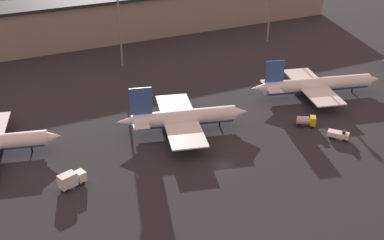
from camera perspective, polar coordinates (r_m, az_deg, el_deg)
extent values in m
plane|color=#26262B|center=(120.16, 3.90, -5.44)|extent=(600.00, 600.00, 0.00)
cube|color=gray|center=(208.45, -10.72, 11.56)|extent=(218.79, 18.03, 17.03)
cone|color=white|center=(129.70, -16.25, -1.92)|extent=(5.60, 4.88, 3.81)
cylinder|color=black|center=(131.86, -18.46, -3.22)|extent=(0.50, 0.50, 1.80)
cylinder|color=white|center=(133.43, -0.83, 0.34)|extent=(28.74, 11.26, 4.33)
cylinder|color=#2D519E|center=(133.78, -0.83, 0.06)|extent=(27.20, 10.27, 3.68)
cone|color=white|center=(136.74, 5.60, 0.93)|extent=(6.05, 5.27, 4.11)
cone|color=white|center=(131.72, -7.61, -0.15)|extent=(7.20, 5.17, 3.68)
cube|color=#2D519E|center=(129.34, -6.09, 2.23)|extent=(5.97, 1.89, 7.77)
cube|color=white|center=(131.73, -6.22, 0.10)|extent=(7.04, 12.24, 0.24)
cube|color=white|center=(133.46, -1.44, 0.08)|extent=(17.14, 33.37, 0.36)
cylinder|color=gray|center=(142.10, -1.71, 1.27)|extent=(5.20, 3.48, 2.38)
cylinder|color=gray|center=(126.60, -0.35, -2.33)|extent=(5.20, 3.48, 2.38)
cylinder|color=black|center=(136.83, 3.29, -0.44)|extent=(0.50, 0.50, 1.95)
cylinder|color=black|center=(136.20, -1.55, -0.54)|extent=(0.50, 0.50, 1.95)
cylinder|color=black|center=(133.21, -1.29, -1.25)|extent=(0.50, 0.50, 1.95)
cylinder|color=white|center=(159.20, 14.67, 4.14)|extent=(35.44, 12.87, 4.22)
cylinder|color=#2D519E|center=(159.49, 14.64, 3.90)|extent=(33.56, 11.82, 3.59)
cone|color=white|center=(168.06, 20.57, 4.52)|extent=(5.90, 5.14, 4.01)
cone|color=white|center=(152.02, 8.10, 3.78)|extent=(7.03, 5.05, 3.59)
cube|color=#2D519E|center=(151.37, 9.78, 5.71)|extent=(5.83, 1.85, 6.96)
cube|color=white|center=(153.06, 9.39, 3.98)|extent=(6.68, 11.17, 0.24)
cube|color=white|center=(158.68, 14.07, 3.93)|extent=(16.19, 30.44, 0.36)
cylinder|color=gray|center=(166.38, 13.23, 4.65)|extent=(5.08, 3.40, 2.32)
cylinder|color=gray|center=(153.11, 15.58, 2.23)|extent=(5.08, 3.40, 2.32)
cylinder|color=black|center=(165.98, 18.44, 3.43)|extent=(0.50, 0.50, 1.90)
cylinder|color=black|center=(161.08, 13.73, 3.35)|extent=(0.50, 0.50, 1.90)
cylinder|color=black|center=(158.32, 14.21, 2.84)|extent=(0.50, 0.50, 1.90)
cube|color=gold|center=(140.37, 14.12, -0.08)|extent=(2.67, 2.96, 2.45)
cylinder|color=#B7B7BC|center=(140.10, 12.98, -0.03)|extent=(4.05, 3.77, 2.30)
cylinder|color=black|center=(141.88, 13.94, -0.43)|extent=(1.10, 1.03, 0.90)
cylinder|color=black|center=(140.20, 13.99, -0.80)|extent=(1.10, 1.03, 0.90)
cylinder|color=black|center=(141.53, 12.56, -0.33)|extent=(1.10, 1.03, 0.90)
cylinder|color=black|center=(139.84, 12.60, -0.70)|extent=(1.10, 1.03, 0.90)
cube|color=white|center=(115.97, -13.07, -6.45)|extent=(2.60, 2.97, 2.35)
cube|color=silver|center=(114.44, -14.54, -6.93)|extent=(4.53, 3.61, 3.13)
cylinder|color=black|center=(117.39, -13.31, -6.87)|extent=(1.05, 0.88, 0.90)
cylinder|color=black|center=(116.02, -12.82, -7.27)|extent=(1.05, 0.88, 0.90)
cylinder|color=black|center=(115.87, -15.02, -7.62)|extent=(1.05, 0.88, 0.90)
cylinder|color=black|center=(114.49, -14.54, -8.04)|extent=(1.05, 0.88, 0.90)
cube|color=white|center=(136.41, 16.93, -1.63)|extent=(5.43, 5.82, 1.33)
cube|color=black|center=(135.81, 17.57, -1.36)|extent=(1.72, 1.61, 0.80)
cylinder|color=black|center=(137.51, 17.67, -1.94)|extent=(1.03, 1.07, 0.90)
cylinder|color=black|center=(135.95, 17.56, -2.29)|extent=(1.03, 1.07, 0.90)
cylinder|color=black|center=(137.79, 16.21, -1.65)|extent=(1.03, 1.07, 0.90)
cylinder|color=black|center=(136.24, 16.08, -1.99)|extent=(1.03, 1.07, 0.90)
cylinder|color=slate|center=(176.77, -8.55, 10.55)|extent=(0.70, 0.70, 27.64)
cylinder|color=slate|center=(203.85, 9.19, 12.71)|extent=(0.70, 0.70, 26.59)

